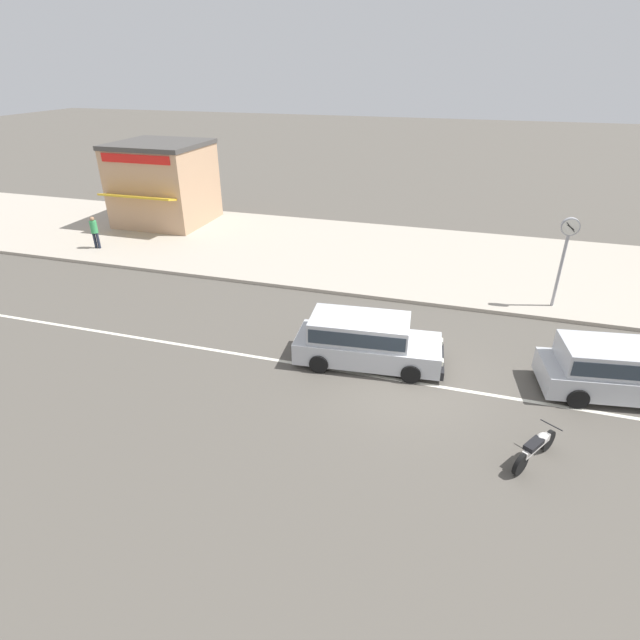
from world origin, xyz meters
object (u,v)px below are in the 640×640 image
(pedestrian_near_clock, at_px, (94,230))
(motorcycle_1, at_px, (536,447))
(minivan_silver_0, at_px, (619,368))
(minivan_silver_1, at_px, (364,339))
(street_clock, at_px, (567,241))
(shopfront_corner_warung, at_px, (164,183))

(pedestrian_near_clock, bearing_deg, motorcycle_1, -25.91)
(minivan_silver_0, bearing_deg, minivan_silver_1, -176.93)
(minivan_silver_1, xyz_separation_m, pedestrian_near_clock, (-15.25, 6.55, 0.25))
(minivan_silver_1, bearing_deg, pedestrian_near_clock, 156.77)
(minivan_silver_0, xyz_separation_m, street_clock, (-1.08, 5.49, 1.91))
(shopfront_corner_warung, bearing_deg, minivan_silver_0, -27.72)
(minivan_silver_0, relative_size, pedestrian_near_clock, 2.88)
(motorcycle_1, xyz_separation_m, pedestrian_near_clock, (-20.16, 9.79, 0.67))
(street_clock, distance_m, pedestrian_near_clock, 21.58)
(pedestrian_near_clock, bearing_deg, minivan_silver_1, -23.23)
(minivan_silver_0, height_order, street_clock, street_clock)
(street_clock, bearing_deg, motorcycle_1, -98.34)
(minivan_silver_0, height_order, motorcycle_1, minivan_silver_0)
(motorcycle_1, xyz_separation_m, street_clock, (1.34, 9.13, 2.34))
(minivan_silver_1, distance_m, motorcycle_1, 5.90)
(minivan_silver_0, distance_m, pedestrian_near_clock, 23.40)
(motorcycle_1, bearing_deg, minivan_silver_0, 56.44)
(minivan_silver_0, bearing_deg, shopfront_corner_warung, 152.28)
(street_clock, bearing_deg, minivan_silver_1, -136.71)
(street_clock, relative_size, shopfront_corner_warung, 0.65)
(motorcycle_1, height_order, street_clock, street_clock)
(minivan_silver_0, relative_size, motorcycle_1, 2.93)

